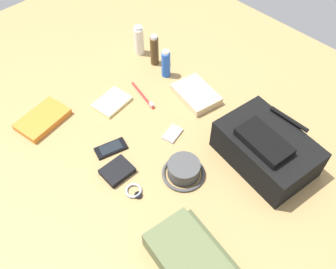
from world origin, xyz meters
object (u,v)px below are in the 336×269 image
object	(u,v)px
wristwatch	(134,191)
folded_towel	(196,94)
cologne_bottle	(154,50)
deodorant_spray	(166,64)
toothbrush	(144,96)
toiletry_pouch	(192,261)
toothpaste_tube	(139,41)
cell_phone	(111,148)
wallet	(117,171)
media_player	(173,134)
paperback_novel	(43,119)
bucket_hat	(184,170)
notepad	(112,102)
backpack	(266,149)

from	to	relation	value
wristwatch	folded_towel	xyz separation A→B (m)	(-0.17, 0.51, 0.01)
cologne_bottle	deodorant_spray	world-z (taller)	cologne_bottle
cologne_bottle	toothbrush	world-z (taller)	cologne_bottle
toiletry_pouch	toothpaste_tube	size ratio (longest dim) A/B	2.07
deodorant_spray	toothbrush	size ratio (longest dim) A/B	0.75
cologne_bottle	cell_phone	distance (m)	0.55
wallet	toothbrush	bearing A→B (deg)	125.35
media_player	deodorant_spray	bearing A→B (deg)	140.39
toiletry_pouch	folded_towel	size ratio (longest dim) A/B	1.56
paperback_novel	folded_towel	world-z (taller)	folded_towel
toothpaste_tube	deodorant_spray	bearing A→B (deg)	-5.56
media_player	wristwatch	distance (m)	0.30
toothpaste_tube	wristwatch	bearing A→B (deg)	-42.71
toothpaste_tube	folded_towel	bearing A→B (deg)	-3.79
paperback_novel	toothbrush	size ratio (longest dim) A/B	1.22
bucket_hat	folded_towel	xyz separation A→B (m)	(-0.24, 0.33, -0.01)
wallet	cologne_bottle	bearing A→B (deg)	125.67
toothpaste_tube	notepad	distance (m)	0.37
backpack	notepad	distance (m)	0.68
toothpaste_tube	notepad	bearing A→B (deg)	-60.68
wristwatch	wallet	xyz separation A→B (m)	(-0.11, 0.01, 0.01)
toothpaste_tube	notepad	xyz separation A→B (m)	(0.18, -0.32, -0.06)
paperback_novel	wristwatch	world-z (taller)	paperback_novel
cologne_bottle	paperback_novel	size ratio (longest dim) A/B	0.69
deodorant_spray	toothpaste_tube	bearing A→B (deg)	174.44
deodorant_spray	notepad	bearing A→B (deg)	-95.82
backpack	toiletry_pouch	world-z (taller)	backpack
paperback_novel	notepad	size ratio (longest dim) A/B	1.51
toothpaste_tube	paperback_novel	bearing A→B (deg)	-84.20
toothpaste_tube	wallet	distance (m)	0.71
deodorant_spray	paperback_novel	size ratio (longest dim) A/B	0.61
cologne_bottle	wallet	size ratio (longest dim) A/B	1.42
cell_phone	folded_towel	world-z (taller)	folded_towel
deodorant_spray	notepad	distance (m)	0.30
cell_phone	notepad	size ratio (longest dim) A/B	0.89
backpack	deodorant_spray	distance (m)	0.61
toothpaste_tube	cell_phone	bearing A→B (deg)	-52.03
deodorant_spray	cell_phone	world-z (taller)	deodorant_spray
toiletry_pouch	media_player	size ratio (longest dim) A/B	3.32
backpack	cologne_bottle	world-z (taller)	backpack
cologne_bottle	media_player	xyz separation A→B (m)	(0.38, -0.25, -0.07)
deodorant_spray	toothbrush	world-z (taller)	deodorant_spray
backpack	bucket_hat	distance (m)	0.31
wallet	notepad	world-z (taller)	wallet
toiletry_pouch	toothbrush	world-z (taller)	toiletry_pouch
toiletry_pouch	cell_phone	bearing A→B (deg)	169.12
deodorant_spray	folded_towel	size ratio (longest dim) A/B	0.70
paperback_novel	wallet	world-z (taller)	paperback_novel
cologne_bottle	toothbrush	distance (m)	0.25
backpack	wallet	xyz separation A→B (m)	(-0.34, -0.44, -0.06)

